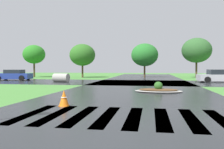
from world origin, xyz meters
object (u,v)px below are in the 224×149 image
at_px(drainage_pipe_stack, 61,78).
at_px(car_silver_hatch, 14,75).
at_px(car_white_sedan, 219,76).
at_px(traffic_cone, 64,98).
at_px(median_island, 158,90).

bearing_deg(drainage_pipe_stack, car_silver_hatch, 161.38).
distance_m(car_white_sedan, traffic_cone, 20.54).
bearing_deg(car_silver_hatch, traffic_cone, 121.86).
bearing_deg(drainage_pipe_stack, car_white_sedan, 8.52).
bearing_deg(median_island, traffic_cone, -122.41).
distance_m(car_white_sedan, drainage_pipe_stack, 17.09).
bearing_deg(car_white_sedan, median_island, -127.21).
bearing_deg(traffic_cone, median_island, 57.59).
bearing_deg(median_island, drainage_pipe_stack, 140.16).
relative_size(median_island, drainage_pipe_stack, 1.70).
bearing_deg(traffic_cone, car_silver_hatch, 127.36).
bearing_deg(car_white_sedan, traffic_cone, -127.55).
xyz_separation_m(median_island, car_silver_hatch, (-17.32, 10.89, 0.49)).
xyz_separation_m(car_white_sedan, traffic_cone, (-10.83, -17.45, -0.30)).
xyz_separation_m(car_silver_hatch, car_white_sedan, (24.06, 0.12, 0.00)).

